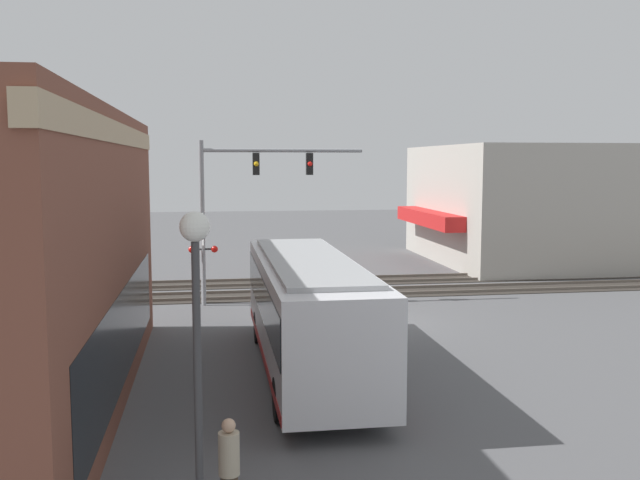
{
  "coord_description": "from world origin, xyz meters",
  "views": [
    {
      "loc": [
        -24.5,
        5.4,
        5.79
      ],
      "look_at": [
        4.52,
        0.95,
        2.57
      ],
      "focal_mm": 40.0,
      "sensor_mm": 36.0,
      "label": 1
    }
  ],
  "objects": [
    {
      "name": "shop_building",
      "position": [
        14.82,
        -12.37,
        3.35
      ],
      "size": [
        13.36,
        11.0,
        6.72
      ],
      "color": "#B2ADA3",
      "rests_on": "ground"
    },
    {
      "name": "rail_track_far",
      "position": [
        9.2,
        0.0,
        0.03
      ],
      "size": [
        2.6,
        60.0,
        0.15
      ],
      "color": "#332D28",
      "rests_on": "ground"
    },
    {
      "name": "pedestrian_by_lamp",
      "position": [
        -13.55,
        5.18,
        0.9
      ],
      "size": [
        0.34,
        0.34,
        1.76
      ],
      "color": "#473828",
      "rests_on": "ground"
    },
    {
      "name": "streetlamp",
      "position": [
        -14.22,
        5.64,
        3.03
      ],
      "size": [
        0.44,
        0.44,
        5.09
      ],
      "color": "#38383A",
      "rests_on": "ground"
    },
    {
      "name": "city_bus",
      "position": [
        -5.35,
        2.8,
        1.76
      ],
      "size": [
        11.09,
        2.59,
        3.19
      ],
      "color": "silver",
      "rests_on": "ground"
    },
    {
      "name": "rail_track_near",
      "position": [
        6.0,
        0.0,
        0.03
      ],
      "size": [
        2.6,
        60.0,
        0.15
      ],
      "color": "#332D28",
      "rests_on": "ground"
    },
    {
      "name": "ground_plane",
      "position": [
        0.0,
        0.0,
        0.0
      ],
      "size": [
        120.0,
        120.0,
        0.0
      ],
      "primitive_type": "plane",
      "color": "#565659"
    },
    {
      "name": "crossing_signal",
      "position": [
        4.33,
        5.74,
        2.3
      ],
      "size": [
        1.41,
        1.18,
        3.81
      ],
      "color": "gray",
      "rests_on": "ground"
    },
    {
      "name": "parked_car_red",
      "position": [
        10.49,
        0.2,
        0.69
      ],
      "size": [
        4.29,
        1.82,
        1.49
      ],
      "color": "#B21E19",
      "rests_on": "ground"
    },
    {
      "name": "traffic_signal_gantry",
      "position": [
        4.73,
        3.93,
        4.81
      ],
      "size": [
        0.42,
        6.71,
        6.66
      ],
      "color": "gray",
      "rests_on": "ground"
    }
  ]
}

